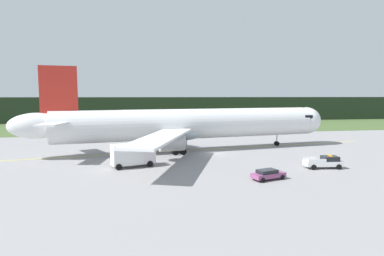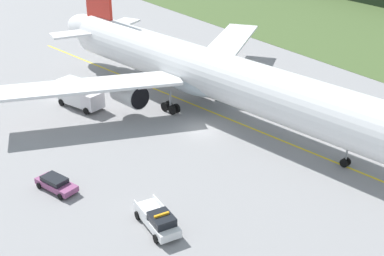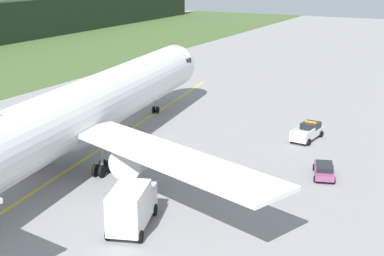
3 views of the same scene
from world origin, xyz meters
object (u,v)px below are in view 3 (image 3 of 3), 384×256
airliner (80,112)px  staff_car (324,170)px  catering_truck (132,205)px  ops_pickup_truck (308,132)px

airliner → staff_car: size_ratio=12.92×
airliner → catering_truck: airliner is taller
airliner → ops_pickup_truck: 25.40m
ops_pickup_truck → catering_truck: bearing=169.0°
catering_truck → ops_pickup_truck: bearing=-11.0°
airliner → ops_pickup_truck: airliner is taller
catering_truck → airliner: bearing=50.7°
ops_pickup_truck → staff_car: size_ratio=1.19×
ops_pickup_truck → staff_car: 11.64m
ops_pickup_truck → staff_car: (-10.65, -4.67, -0.20)m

